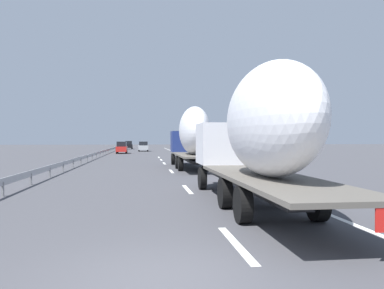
{
  "coord_description": "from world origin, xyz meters",
  "views": [
    {
      "loc": [
        -6.58,
        0.28,
        2.35
      ],
      "look_at": [
        23.42,
        -3.5,
        1.95
      ],
      "focal_mm": 36.64,
      "sensor_mm": 36.0,
      "label": 1
    }
  ],
  "objects_px": {
    "truck_lead": "(192,135)",
    "road_sign": "(195,142)",
    "car_red_compact": "(122,148)",
    "truck_trailing": "(258,132)",
    "car_black_suv": "(129,145)",
    "car_silver_hatch": "(143,146)"
  },
  "relations": [
    {
      "from": "truck_lead",
      "to": "road_sign",
      "type": "distance_m",
      "value": 21.78
    },
    {
      "from": "car_red_compact",
      "to": "road_sign",
      "type": "height_order",
      "value": "road_sign"
    },
    {
      "from": "truck_lead",
      "to": "truck_trailing",
      "type": "xyz_separation_m",
      "value": [
        -17.83,
        -0.0,
        -0.08
      ]
    },
    {
      "from": "car_red_compact",
      "to": "truck_lead",
      "type": "bearing_deg",
      "value": -168.16
    },
    {
      "from": "car_red_compact",
      "to": "car_black_suv",
      "type": "relative_size",
      "value": 1.17
    },
    {
      "from": "car_black_suv",
      "to": "car_silver_hatch",
      "type": "distance_m",
      "value": 17.87
    },
    {
      "from": "road_sign",
      "to": "truck_lead",
      "type": "bearing_deg",
      "value": 171.81
    },
    {
      "from": "truck_lead",
      "to": "car_red_compact",
      "type": "relative_size",
      "value": 2.84
    },
    {
      "from": "truck_trailing",
      "to": "car_silver_hatch",
      "type": "xyz_separation_m",
      "value": [
        64.3,
        3.78,
        -1.65
      ]
    },
    {
      "from": "road_sign",
      "to": "truck_trailing",
      "type": "bearing_deg",
      "value": 175.5
    },
    {
      "from": "truck_lead",
      "to": "car_silver_hatch",
      "type": "bearing_deg",
      "value": 4.65
    },
    {
      "from": "car_silver_hatch",
      "to": "truck_lead",
      "type": "bearing_deg",
      "value": -175.35
    },
    {
      "from": "truck_lead",
      "to": "car_silver_hatch",
      "type": "relative_size",
      "value": 3.12
    },
    {
      "from": "truck_lead",
      "to": "car_red_compact",
      "type": "distance_m",
      "value": 35.8
    },
    {
      "from": "car_red_compact",
      "to": "car_black_suv",
      "type": "bearing_deg",
      "value": -0.28
    },
    {
      "from": "car_silver_hatch",
      "to": "car_black_suv",
      "type": "bearing_deg",
      "value": 11.03
    },
    {
      "from": "truck_trailing",
      "to": "car_silver_hatch",
      "type": "distance_m",
      "value": 64.43
    },
    {
      "from": "truck_lead",
      "to": "car_silver_hatch",
      "type": "height_order",
      "value": "truck_lead"
    },
    {
      "from": "car_black_suv",
      "to": "road_sign",
      "type": "distance_m",
      "value": 43.7
    },
    {
      "from": "car_red_compact",
      "to": "car_silver_hatch",
      "type": "distance_m",
      "value": 12.01
    },
    {
      "from": "car_red_compact",
      "to": "car_silver_hatch",
      "type": "relative_size",
      "value": 1.1
    },
    {
      "from": "truck_lead",
      "to": "truck_trailing",
      "type": "bearing_deg",
      "value": -180.0
    }
  ]
}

